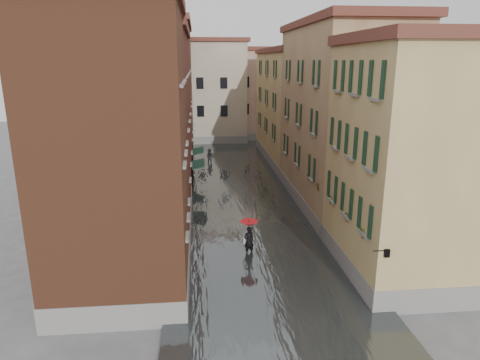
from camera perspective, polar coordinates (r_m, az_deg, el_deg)
name	(u,v)px	position (r m, az deg, el deg)	size (l,w,h in m)	color
ground	(261,259)	(24.41, 2.87, -10.46)	(120.00, 120.00, 0.00)	#575759
floodwater	(239,190)	(36.41, -0.10, -1.33)	(10.00, 60.00, 0.20)	#404647
building_left_near	(119,156)	(20.45, -15.83, 3.11)	(6.00, 8.00, 13.00)	brown
building_left_mid	(146,126)	(31.21, -12.38, 7.03)	(6.00, 14.00, 12.50)	#561D1B
building_left_far	(162,98)	(45.97, -10.33, 10.74)	(6.00, 16.00, 14.00)	brown
building_right_near	(409,165)	(22.76, 21.57, 1.90)	(6.00, 8.00, 11.50)	tan
building_right_mid	(339,120)	(32.63, 13.04, 7.80)	(6.00, 14.00, 13.00)	tan
building_right_far	(294,108)	(47.08, 7.22, 9.45)	(6.00, 16.00, 11.50)	tan
building_end_cream	(200,93)	(59.82, -5.36, 11.52)	(12.00, 9.00, 13.00)	beige
building_end_pink	(263,95)	(62.55, 3.07, 11.28)	(10.00, 9.00, 12.00)	tan
awning_near	(198,165)	(35.24, -5.69, 2.01)	(1.09, 3.02, 2.80)	#152F23
awning_far	(197,152)	(40.46, -5.70, 3.78)	(1.09, 2.99, 2.80)	#152F23
wall_lantern	(386,253)	(19.07, 18.89, -9.14)	(0.71, 0.22, 0.35)	black
window_planters	(333,194)	(24.56, 12.34, -1.83)	(0.59, 10.65, 0.84)	brown
pedestrian_main	(249,234)	(24.30, 1.19, -7.23)	(1.04, 1.04, 2.06)	black
pedestrian_far	(210,157)	(45.65, -4.03, 3.09)	(0.82, 0.64, 1.68)	black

